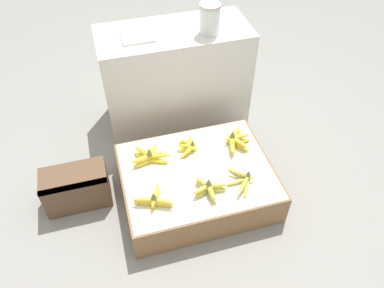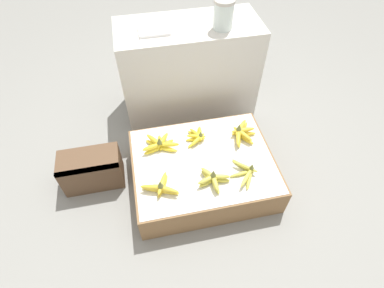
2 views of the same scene
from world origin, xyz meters
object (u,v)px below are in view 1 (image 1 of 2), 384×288
at_px(foam_tray_white, 138,37).
at_px(banana_bunch_middle_midleft, 189,146).
at_px(banana_bunch_middle_midright, 235,140).
at_px(banana_bunch_front_left, 154,200).
at_px(banana_bunch_middle_left, 149,156).
at_px(banana_bunch_front_midleft, 208,188).
at_px(glass_jar, 210,19).
at_px(wooden_crate, 76,188).
at_px(banana_bunch_front_midright, 242,180).

bearing_deg(foam_tray_white, banana_bunch_middle_midleft, -72.47).
distance_m(banana_bunch_middle_midleft, banana_bunch_middle_midright, 0.30).
relative_size(banana_bunch_front_left, banana_bunch_middle_left, 0.91).
relative_size(banana_bunch_middle_left, banana_bunch_middle_midleft, 1.41).
bearing_deg(banana_bunch_front_midleft, glass_jar, 73.14).
relative_size(banana_bunch_middle_left, banana_bunch_middle_midright, 1.07).
relative_size(wooden_crate, banana_bunch_front_midright, 1.57).
relative_size(wooden_crate, banana_bunch_middle_midleft, 2.22).
bearing_deg(banana_bunch_middle_midleft, banana_bunch_front_midleft, -87.46).
height_order(banana_bunch_front_midleft, banana_bunch_middle_left, banana_bunch_middle_left).
height_order(wooden_crate, glass_jar, glass_jar).
xyz_separation_m(banana_bunch_front_left, banana_bunch_middle_left, (0.04, 0.33, -0.00)).
bearing_deg(banana_bunch_middle_midright, banana_bunch_front_midright, -103.07).
relative_size(banana_bunch_middle_midright, glass_jar, 1.20).
bearing_deg(glass_jar, banana_bunch_middle_midleft, -118.84).
bearing_deg(banana_bunch_front_midleft, banana_bunch_front_midright, 3.97).
xyz_separation_m(banana_bunch_front_midleft, glass_jar, (0.26, 0.87, 0.57)).
bearing_deg(banana_bunch_front_midright, banana_bunch_middle_midright, 76.93).
bearing_deg(banana_bunch_middle_midright, wooden_crate, -179.64).
distance_m(banana_bunch_middle_left, foam_tray_white, 0.77).
relative_size(banana_bunch_middle_left, glass_jar, 1.28).
distance_m(banana_bunch_middle_midleft, glass_jar, 0.82).
height_order(banana_bunch_front_left, banana_bunch_front_midleft, same).
bearing_deg(banana_bunch_front_left, wooden_crate, 144.07).
height_order(banana_bunch_middle_midleft, glass_jar, glass_jar).
relative_size(banana_bunch_middle_midright, foam_tray_white, 1.12).
bearing_deg(banana_bunch_front_midright, banana_bunch_middle_midleft, 123.46).
bearing_deg(glass_jar, wooden_crate, -151.42).
distance_m(banana_bunch_front_midleft, banana_bunch_middle_midleft, 0.36).
bearing_deg(banana_bunch_middle_midright, foam_tray_white, 128.51).
distance_m(wooden_crate, foam_tray_white, 1.03).
height_order(banana_bunch_front_midleft, banana_bunch_middle_midleft, banana_bunch_front_midleft).
relative_size(banana_bunch_front_midleft, glass_jar, 1.07).
bearing_deg(banana_bunch_front_midright, banana_bunch_middle_left, 146.48).
xyz_separation_m(banana_bunch_front_midleft, banana_bunch_front_midright, (0.21, 0.01, -0.01)).
height_order(banana_bunch_front_left, banana_bunch_middle_midright, banana_bunch_middle_midright).
height_order(wooden_crate, banana_bunch_middle_midright, banana_bunch_middle_midright).
bearing_deg(banana_bunch_middle_midright, banana_bunch_middle_left, 178.65).
bearing_deg(banana_bunch_front_left, banana_bunch_middle_midleft, 49.91).
bearing_deg(glass_jar, banana_bunch_front_left, -123.84).
distance_m(banana_bunch_front_left, banana_bunch_middle_midleft, 0.46).
distance_m(banana_bunch_front_midright, banana_bunch_middle_midleft, 0.42).
relative_size(banana_bunch_front_left, banana_bunch_front_midright, 0.91).
distance_m(banana_bunch_front_left, banana_bunch_middle_left, 0.34).
bearing_deg(banana_bunch_front_midright, wooden_crate, 162.40).
bearing_deg(banana_bunch_middle_left, banana_bunch_front_midleft, -50.83).
bearing_deg(banana_bunch_front_left, foam_tray_white, 82.64).
height_order(wooden_crate, banana_bunch_front_left, banana_bunch_front_left).
height_order(banana_bunch_front_left, banana_bunch_front_midright, banana_bunch_front_left).
relative_size(banana_bunch_front_midleft, banana_bunch_front_midright, 0.83).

